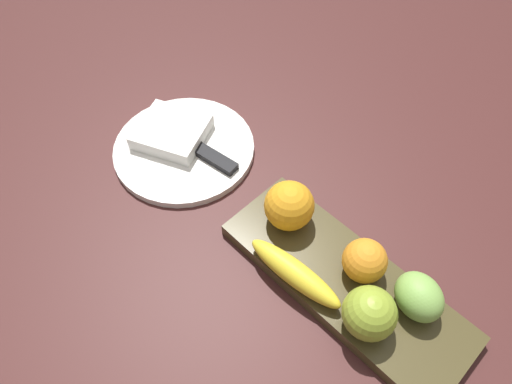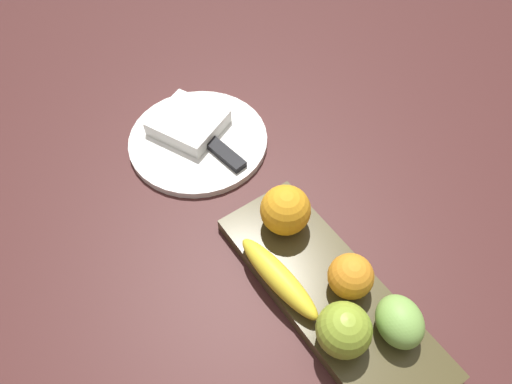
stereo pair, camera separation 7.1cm
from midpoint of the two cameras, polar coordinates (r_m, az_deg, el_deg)
name	(u,v)px [view 1 (the left image)]	position (r m, az deg, el deg)	size (l,w,h in m)	color
ground_plane	(330,267)	(0.70, 6.25, -9.37)	(2.40, 2.40, 0.00)	#44201E
fruit_tray	(344,281)	(0.68, 7.85, -10.99)	(0.38, 0.14, 0.02)	#453C20
apple	(369,313)	(0.62, 10.46, -14.65)	(0.07, 0.07, 0.07)	#8EA831
banana	(295,273)	(0.65, 1.61, -10.09)	(0.15, 0.03, 0.03)	yellow
orange_near_apple	(289,206)	(0.69, 1.14, -1.89)	(0.08, 0.08, 0.08)	orange
orange_near_banana	(365,261)	(0.66, 10.15, -8.51)	(0.06, 0.06, 0.06)	orange
grape_bunch	(419,297)	(0.65, 16.37, -12.43)	(0.07, 0.06, 0.06)	#82B551
dinner_plate	(184,149)	(0.84, -11.19, 5.08)	(0.25, 0.25, 0.01)	white
folded_napkin	(172,132)	(0.85, -12.68, 7.05)	(0.12, 0.11, 0.03)	white
knife	(207,154)	(0.81, -8.53, 4.42)	(0.18, 0.05, 0.01)	silver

